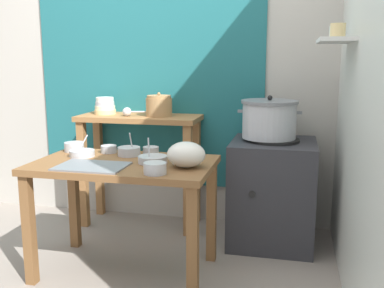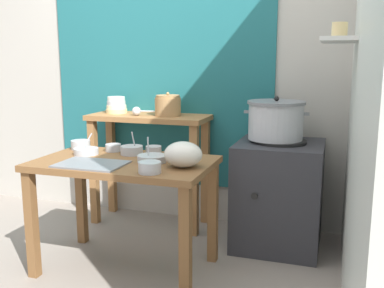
{
  "view_description": "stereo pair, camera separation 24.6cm",
  "coord_description": "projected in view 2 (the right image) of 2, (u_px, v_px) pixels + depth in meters",
  "views": [
    {
      "loc": [
        1.03,
        -2.48,
        1.34
      ],
      "look_at": [
        0.42,
        0.17,
        0.82
      ],
      "focal_mm": 41.63,
      "sensor_mm": 36.0,
      "label": 1
    },
    {
      "loc": [
        1.26,
        -2.41,
        1.34
      ],
      "look_at": [
        0.42,
        0.17,
        0.82
      ],
      "focal_mm": 41.63,
      "sensor_mm": 36.0,
      "label": 2
    }
  ],
  "objects": [
    {
      "name": "ladle",
      "position": [
        138.0,
        111.0,
        3.5
      ],
      "size": [
        0.3,
        0.1,
        0.07
      ],
      "color": "#B7BABF",
      "rests_on": "back_shelf_table"
    },
    {
      "name": "prep_bowl_0",
      "position": [
        150.0,
        167.0,
        2.46
      ],
      "size": [
        0.13,
        0.13,
        0.06
      ],
      "color": "#B7BABF",
      "rests_on": "prep_table"
    },
    {
      "name": "back_shelf_table",
      "position": [
        149.0,
        142.0,
        3.59
      ],
      "size": [
        0.96,
        0.4,
        0.9
      ],
      "color": "#9E6B3D",
      "rests_on": "ground"
    },
    {
      "name": "prep_bowl_2",
      "position": [
        152.0,
        158.0,
        2.72
      ],
      "size": [
        0.18,
        0.18,
        0.15
      ],
      "color": "#B7BABF",
      "rests_on": "prep_table"
    },
    {
      "name": "plastic_bag",
      "position": [
        183.0,
        154.0,
        2.58
      ],
      "size": [
        0.23,
        0.21,
        0.15
      ],
      "primitive_type": "ellipsoid",
      "color": "silver",
      "rests_on": "prep_table"
    },
    {
      "name": "steamer_pot",
      "position": [
        276.0,
        120.0,
        3.13
      ],
      "size": [
        0.45,
        0.41,
        0.31
      ],
      "color": "#B7BABF",
      "rests_on": "stove_block"
    },
    {
      "name": "stove_block",
      "position": [
        278.0,
        194.0,
        3.2
      ],
      "size": [
        0.6,
        0.61,
        0.78
      ],
      "color": "#2D2D33",
      "rests_on": "ground"
    },
    {
      "name": "bowl_stack_enamel",
      "position": [
        116.0,
        106.0,
        3.66
      ],
      "size": [
        0.17,
        0.17,
        0.14
      ],
      "color": "#E5C684",
      "rests_on": "back_shelf_table"
    },
    {
      "name": "prep_bowl_5",
      "position": [
        154.0,
        149.0,
        2.96
      ],
      "size": [
        0.1,
        0.1,
        0.05
      ],
      "color": "#B7BABF",
      "rests_on": "prep_table"
    },
    {
      "name": "wall_back",
      "position": [
        189.0,
        63.0,
        3.64
      ],
      "size": [
        4.4,
        0.12,
        2.6
      ],
      "color": "#B2ADA3",
      "rests_on": "ground"
    },
    {
      "name": "wall_right",
      "position": [
        366.0,
        66.0,
        2.41
      ],
      "size": [
        0.3,
        3.2,
        2.6
      ],
      "color": "silver",
      "rests_on": "ground"
    },
    {
      "name": "prep_bowl_1",
      "position": [
        86.0,
        151.0,
        2.93
      ],
      "size": [
        0.16,
        0.16,
        0.14
      ],
      "color": "#B7BABF",
      "rests_on": "prep_table"
    },
    {
      "name": "prep_bowl_6",
      "position": [
        113.0,
        147.0,
        3.03
      ],
      "size": [
        0.11,
        0.11,
        0.05
      ],
      "color": "#B7BABF",
      "rests_on": "prep_table"
    },
    {
      "name": "prep_table",
      "position": [
        125.0,
        178.0,
        2.79
      ],
      "size": [
        1.1,
        0.66,
        0.72
      ],
      "color": "brown",
      "rests_on": "ground"
    },
    {
      "name": "serving_tray",
      "position": [
        91.0,
        164.0,
        2.65
      ],
      "size": [
        0.4,
        0.28,
        0.01
      ],
      "primitive_type": "cube",
      "color": "slate",
      "rests_on": "prep_table"
    },
    {
      "name": "prep_bowl_7",
      "position": [
        132.0,
        150.0,
        2.93
      ],
      "size": [
        0.15,
        0.15,
        0.16
      ],
      "color": "#B7BABF",
      "rests_on": "prep_table"
    },
    {
      "name": "clay_pot",
      "position": [
        168.0,
        106.0,
        3.48
      ],
      "size": [
        0.2,
        0.2,
        0.19
      ],
      "color": "#A37A4C",
      "rests_on": "back_shelf_table"
    },
    {
      "name": "ground_plane",
      "position": [
        123.0,
        268.0,
        2.89
      ],
      "size": [
        9.0,
        9.0,
        0.0
      ],
      "primitive_type": "plane",
      "color": "gray"
    },
    {
      "name": "prep_bowl_3",
      "position": [
        181.0,
        152.0,
        2.84
      ],
      "size": [
        0.11,
        0.11,
        0.06
      ],
      "color": "#B7BABF",
      "rests_on": "prep_table"
    },
    {
      "name": "prep_bowl_4",
      "position": [
        81.0,
        144.0,
        3.1
      ],
      "size": [
        0.13,
        0.13,
        0.06
      ],
      "color": "#B7BABF",
      "rests_on": "prep_table"
    }
  ]
}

